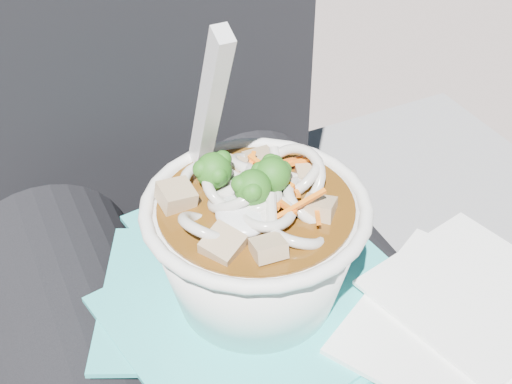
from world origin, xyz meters
name	(u,v)px	position (x,y,z in m)	size (l,w,h in m)	color
person_body	(202,301)	(0.00, 0.09, 0.55)	(0.34, 0.94, 0.99)	black
plastic_bag	(285,322)	(0.03, 0.00, 0.60)	(0.27, 0.38, 0.01)	#2BB3B3
napkins	(471,317)	(0.14, -0.05, 0.61)	(0.19, 0.19, 0.01)	white
udon_bowl	(256,237)	(0.02, 0.03, 0.66)	(0.15, 0.15, 0.20)	white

